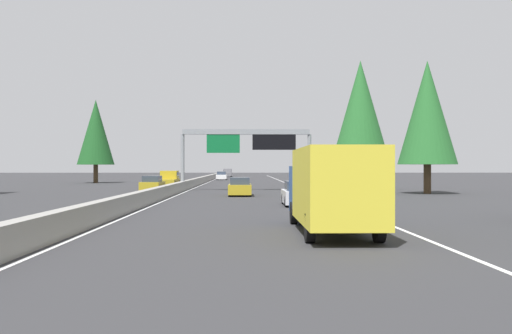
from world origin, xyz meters
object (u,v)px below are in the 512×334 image
object	(u,v)px
sign_gantry_overhead	(248,142)
sedan_distant_b	(298,194)
sedan_near_right	(240,187)
sedan_distant_a	(222,176)
conifer_right_mid	(360,111)
oncoming_near	(169,179)
conifer_right_near	(427,113)
conifer_left_mid	(96,132)
box_truck_far_center	(331,187)
oncoming_far	(152,184)
pickup_mid_left	(228,173)

from	to	relation	value
sign_gantry_overhead	sedan_distant_b	distance (m)	22.14
sedan_near_right	sedan_distant_a	distance (m)	56.23
sedan_near_right	conifer_right_mid	world-z (taller)	conifer_right_mid
sedan_distant_a	oncoming_near	size ratio (longest dim) A/B	0.79
sedan_distant_a	oncoming_near	world-z (taller)	oncoming_near
conifer_right_near	conifer_left_mid	world-z (taller)	conifer_left_mid
box_truck_far_center	sedan_distant_a	size ratio (longest dim) A/B	1.93
sedan_distant_b	conifer_right_near	size ratio (longest dim) A/B	0.38
sign_gantry_overhead	oncoming_near	world-z (taller)	sign_gantry_overhead
sedan_distant_a	oncoming_near	distance (m)	37.79
oncoming_far	pickup_mid_left	bearing A→B (deg)	176.47
conifer_left_mid	oncoming_far	bearing A→B (deg)	-156.19
sedan_distant_a	sedan_near_right	bearing A→B (deg)	-176.18
box_truck_far_center	sedan_near_right	distance (m)	26.25
sign_gantry_overhead	oncoming_far	xyz separation A→B (m)	(-1.64, 8.99, -4.06)
conifer_left_mid	sedan_distant_b	bearing A→B (deg)	-153.21
sedan_distant_a	conifer_left_mid	distance (m)	26.53
oncoming_near	conifer_right_mid	bearing A→B (deg)	71.86
sign_gantry_overhead	sedan_near_right	world-z (taller)	sign_gantry_overhead
oncoming_near	sedan_distant_a	bearing A→B (deg)	173.35
oncoming_near	box_truck_far_center	bearing A→B (deg)	14.55
pickup_mid_left	conifer_right_mid	world-z (taller)	conifer_right_mid
sedan_near_right	oncoming_far	size ratio (longest dim) A/B	1.00
sign_gantry_overhead	conifer_right_near	xyz separation A→B (m)	(-6.62, -15.42, 2.23)
sedan_distant_b	pickup_mid_left	bearing A→B (deg)	4.25
conifer_right_mid	conifer_left_mid	xyz separation A→B (m)	(25.09, 33.07, -0.69)
sign_gantry_overhead	oncoming_far	size ratio (longest dim) A/B	2.88
pickup_mid_left	conifer_left_mid	size ratio (longest dim) A/B	0.47
pickup_mid_left	oncoming_near	distance (m)	66.38
pickup_mid_left	oncoming_near	xyz separation A→B (m)	(-66.23, 4.54, 0.00)
sign_gantry_overhead	sedan_near_right	xyz separation A→B (m)	(-9.89, 0.69, -4.06)
sign_gantry_overhead	sedan_near_right	size ratio (longest dim) A/B	2.88
conifer_right_mid	oncoming_far	bearing A→B (deg)	100.32
oncoming_near	sedan_near_right	bearing A→B (deg)	23.63
conifer_right_near	box_truck_far_center	bearing A→B (deg)	156.61
oncoming_far	conifer_right_mid	distance (m)	21.93
box_truck_far_center	conifer_right_mid	bearing A→B (deg)	-12.78
pickup_mid_left	sign_gantry_overhead	bearing A→B (deg)	-176.74
conifer_right_near	conifer_left_mid	size ratio (longest dim) A/B	0.96
sedan_distant_b	conifer_right_mid	size ratio (longest dim) A/B	0.34
sedan_near_right	sedan_distant_a	bearing A→B (deg)	3.82
oncoming_near	conifer_left_mid	xyz separation A→B (m)	(18.48, 12.89, 6.34)
pickup_mid_left	sedan_near_right	bearing A→B (deg)	-177.58
conifer_right_near	oncoming_far	bearing A→B (deg)	78.46
sign_gantry_overhead	sedan_distant_a	xyz separation A→B (m)	(46.21, 4.44, -4.06)
pickup_mid_left	sedan_distant_b	bearing A→B (deg)	-175.75
sedan_distant_a	oncoming_far	distance (m)	48.07
box_truck_far_center	oncoming_near	xyz separation A→B (m)	(44.58, 11.57, -0.70)
box_truck_far_center	oncoming_far	bearing A→B (deg)	18.92
sedan_distant_a	pickup_mid_left	xyz separation A→B (m)	(28.70, -0.17, 0.23)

